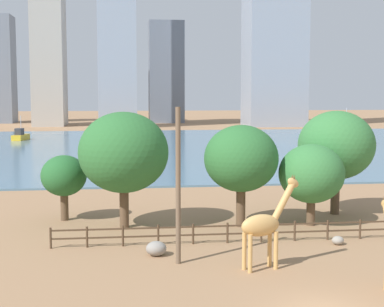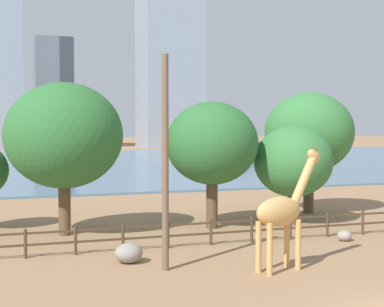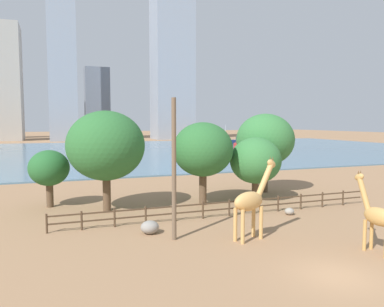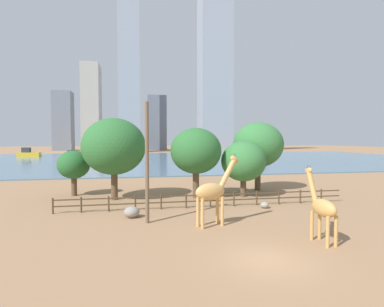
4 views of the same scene
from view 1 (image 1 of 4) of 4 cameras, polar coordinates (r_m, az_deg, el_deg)
The scene contains 17 objects.
ground_plane at distance 104.71m, azimuth -2.19°, elevation 0.75°, with size 400.00×400.00×0.00m, color #9E7551.
harbor_water at distance 101.73m, azimuth -2.05°, elevation 0.65°, with size 180.00×86.00×0.20m, color slate.
giraffe_companion at distance 32.02m, azimuth 6.98°, elevation -6.88°, with size 3.64×1.68×5.06m.
utility_pole at distance 32.40m, azimuth -1.35°, elevation -3.19°, with size 0.28×0.28×8.73m, color brown.
boulder_near_fence at distance 34.82m, azimuth -3.49°, elevation -9.18°, with size 1.20×1.14×0.86m, color gray.
boulder_by_pole at distance 38.31m, azimuth 13.95°, elevation -8.18°, with size 0.74×0.73×0.54m, color gray.
enclosure_fence at distance 37.89m, azimuth 5.91°, elevation -7.43°, with size 26.12×0.14×1.30m.
tree_left_large at distance 46.94m, azimuth 13.82°, elevation 0.76°, with size 5.93×5.93×8.10m.
tree_center_broad at distance 44.60m, azimuth -12.33°, elevation -2.17°, with size 3.38×3.38×4.88m.
tree_right_tall at distance 41.20m, azimuth -6.66°, elevation 0.09°, with size 6.29×6.29×8.18m.
tree_left_small at distance 42.72m, azimuth 11.52°, elevation -1.95°, with size 4.69×4.69×5.86m.
tree_right_small at distance 41.54m, azimuth 4.79°, elevation -0.52°, with size 5.26×5.26×7.24m.
boat_ferry at distance 109.88m, azimuth 16.18°, elevation 1.42°, with size 6.01×7.38×3.13m.
boat_tug at distance 125.81m, azimuth 14.50°, elevation 1.99°, with size 7.00×3.17×6.09m.
boat_barge at distance 119.70m, azimuth -16.30°, elevation 1.64°, with size 2.87×5.55×4.76m.
skyline_tower_needle at distance 185.40m, azimuth -2.53°, elevation 7.86°, with size 10.72×8.95×31.33m, color slate.
skyline_block_left at distance 173.60m, azimuth -13.71°, elevation 9.99°, with size 8.65×15.28×44.40m, color #ADA89E.
Camera 1 is at (-8.69, -23.91, 9.52)m, focal length 55.00 mm.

